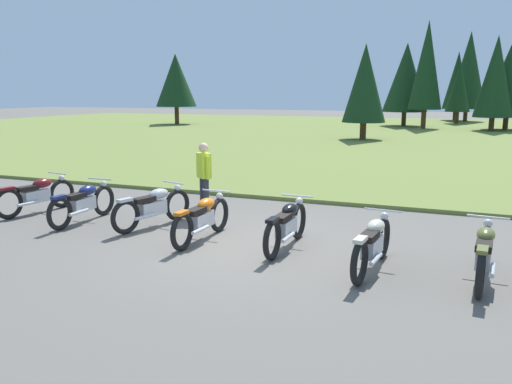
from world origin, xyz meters
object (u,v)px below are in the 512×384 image
(motorcycle_navy, at_px, (83,202))
(rider_near_row_end, at_px, (204,175))
(motorcycle_maroon, at_px, (37,195))
(motorcycle_cream, at_px, (373,244))
(motorcycle_olive, at_px, (484,253))
(motorcycle_black, at_px, (287,225))
(motorcycle_orange, at_px, (202,218))
(motorcycle_silver, at_px, (153,206))

(motorcycle_navy, bearing_deg, rider_near_row_end, 34.86)
(motorcycle_maroon, height_order, motorcycle_cream, same)
(motorcycle_cream, bearing_deg, motorcycle_navy, 172.81)
(motorcycle_cream, xyz_separation_m, motorcycle_olive, (1.61, 0.12, 0.00))
(motorcycle_navy, height_order, rider_near_row_end, rider_near_row_end)
(motorcycle_black, height_order, rider_near_row_end, rider_near_row_end)
(motorcycle_maroon, xyz_separation_m, motorcycle_black, (6.29, -0.47, 0.00))
(motorcycle_maroon, relative_size, motorcycle_navy, 0.99)
(rider_near_row_end, bearing_deg, motorcycle_maroon, -162.23)
(motorcycle_navy, distance_m, motorcycle_cream, 6.37)
(motorcycle_navy, distance_m, rider_near_row_end, 2.68)
(motorcycle_orange, relative_size, motorcycle_olive, 1.00)
(motorcycle_navy, relative_size, rider_near_row_end, 1.26)
(motorcycle_black, bearing_deg, motorcycle_orange, -176.00)
(motorcycle_silver, relative_size, motorcycle_black, 0.97)
(motorcycle_black, distance_m, rider_near_row_end, 3.08)
(motorcycle_olive, height_order, rider_near_row_end, rider_near_row_end)
(motorcycle_navy, xyz_separation_m, motorcycle_silver, (1.62, 0.23, 0.00))
(motorcycle_black, relative_size, motorcycle_olive, 1.00)
(motorcycle_black, height_order, motorcycle_olive, same)
(motorcycle_navy, bearing_deg, motorcycle_silver, 7.92)
(motorcycle_silver, relative_size, motorcycle_cream, 0.97)
(motorcycle_orange, distance_m, motorcycle_cream, 3.32)
(motorcycle_silver, height_order, motorcycle_olive, same)
(motorcycle_silver, bearing_deg, rider_near_row_end, 67.07)
(motorcycle_silver, distance_m, motorcycle_black, 3.10)
(rider_near_row_end, bearing_deg, motorcycle_navy, -145.14)
(motorcycle_navy, height_order, motorcycle_black, same)
(motorcycle_maroon, xyz_separation_m, motorcycle_orange, (4.64, -0.59, 0.00))
(motorcycle_maroon, relative_size, rider_near_row_end, 1.25)
(motorcycle_silver, bearing_deg, motorcycle_navy, -172.08)
(motorcycle_olive, bearing_deg, motorcycle_cream, -175.59)
(motorcycle_maroon, height_order, motorcycle_black, same)
(motorcycle_navy, height_order, motorcycle_olive, same)
(motorcycle_olive, bearing_deg, motorcycle_navy, 175.15)
(motorcycle_silver, distance_m, motorcycle_cream, 4.81)
(motorcycle_navy, bearing_deg, motorcycle_cream, -7.19)
(motorcycle_cream, bearing_deg, motorcycle_silver, 167.72)
(motorcycle_orange, height_order, rider_near_row_end, rider_near_row_end)
(motorcycle_maroon, distance_m, motorcycle_navy, 1.63)
(motorcycle_maroon, xyz_separation_m, motorcycle_cream, (7.92, -1.10, 0.00))
(motorcycle_black, distance_m, motorcycle_olive, 3.28)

